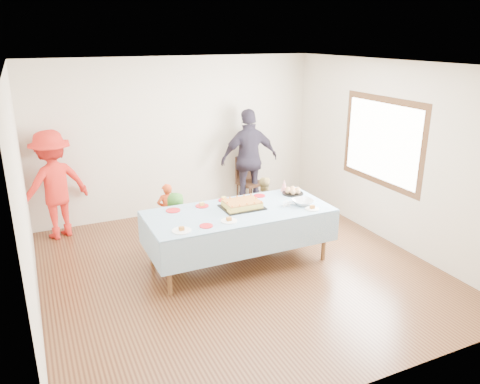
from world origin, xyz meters
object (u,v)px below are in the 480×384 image
(adult_left, at_px, (54,185))
(dining_chair, at_px, (248,178))
(birthday_cake, at_px, (242,205))
(party_table, at_px, (239,214))

(adult_left, bearing_deg, dining_chair, 159.98)
(birthday_cake, height_order, adult_left, adult_left)
(party_table, relative_size, adult_left, 1.48)
(party_table, bearing_deg, dining_chair, 61.34)
(party_table, height_order, birthday_cake, birthday_cake)
(birthday_cake, bearing_deg, dining_chair, 62.25)
(birthday_cake, distance_m, dining_chair, 2.29)
(party_table, distance_m, adult_left, 2.98)
(party_table, relative_size, birthday_cake, 4.45)
(party_table, distance_m, birthday_cake, 0.15)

